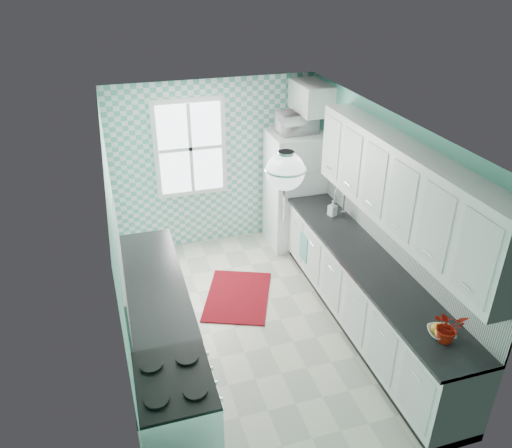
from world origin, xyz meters
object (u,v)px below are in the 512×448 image
object	(u,v)px
stove	(177,420)
fruit_bowl	(441,333)
ceiling_light	(286,171)
potted_plant	(448,327)
sink	(329,217)
microwave	(297,123)
fridge	(294,190)

from	to	relation	value
stove	fruit_bowl	size ratio (longest dim) A/B	4.05
ceiling_light	potted_plant	distance (m)	1.98
ceiling_light	potted_plant	bearing A→B (deg)	-39.27
sink	microwave	distance (m)	1.44
ceiling_light	microwave	xyz separation A→B (m)	(1.11, 2.57, -0.41)
stove	sink	bearing A→B (deg)	44.03
fridge	sink	world-z (taller)	fridge
sink	stove	bearing A→B (deg)	-140.06
ceiling_light	microwave	size ratio (longest dim) A/B	0.66
ceiling_light	stove	xyz separation A→B (m)	(-1.20, -0.78, -1.82)
fridge	potted_plant	size ratio (longest dim) A/B	5.88
sink	microwave	xyz separation A→B (m)	(-0.09, 1.05, 0.98)
potted_plant	ceiling_light	bearing A→B (deg)	140.73
ceiling_light	fridge	world-z (taller)	ceiling_light
microwave	ceiling_light	bearing A→B (deg)	63.29
fridge	microwave	size ratio (longest dim) A/B	3.31
ceiling_light	fridge	size ratio (longest dim) A/B	0.20
fruit_bowl	sink	bearing A→B (deg)	89.92
sink	fridge	bearing A→B (deg)	91.26
stove	sink	size ratio (longest dim) A/B	1.76
fridge	potted_plant	world-z (taller)	fridge
ceiling_light	sink	bearing A→B (deg)	51.60
fridge	potted_plant	bearing A→B (deg)	-86.18
fridge	potted_plant	distance (m)	3.56
ceiling_light	sink	world-z (taller)	ceiling_light
stove	potted_plant	xyz separation A→B (m)	(2.40, -0.20, 0.58)
fridge	ceiling_light	bearing A→B (deg)	-110.98
potted_plant	microwave	size ratio (longest dim) A/B	0.56
ceiling_light	fruit_bowl	world-z (taller)	ceiling_light
fridge	microwave	xyz separation A→B (m)	(0.00, 0.00, 1.03)
ceiling_light	fruit_bowl	bearing A→B (deg)	-37.43
stove	sink	xyz separation A→B (m)	(2.40, 2.30, 0.42)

